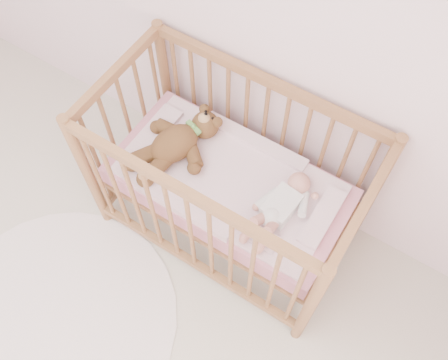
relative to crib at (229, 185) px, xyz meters
The scene contains 6 objects.
crib is the anchor object (origin of this frame).
mattress 0.01m from the crib, ahead, with size 1.22×0.62×0.13m, color pink.
blanket 0.06m from the crib, ahead, with size 1.10×0.58×0.06m, color #F0A5BB, non-canonical shape.
baby 0.34m from the crib, ahead, with size 0.24×0.50×0.12m, color white, non-canonical shape.
teddy_bear 0.35m from the crib, behind, with size 0.41×0.58×0.16m, color brown, non-canonical shape.
rug 1.21m from the crib, 116.14° to the right, with size 1.33×1.33×0.01m, color beige.
Camera 1 is at (1.04, 0.51, 2.75)m, focal length 40.00 mm.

